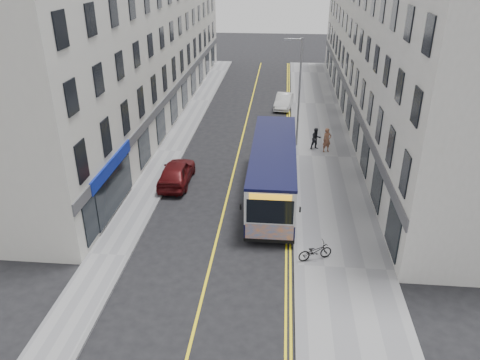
% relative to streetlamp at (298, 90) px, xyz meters
% --- Properties ---
extents(ground, '(140.00, 140.00, 0.00)m').
position_rel_streetlamp_xyz_m(ground, '(-4.17, -14.00, -4.38)').
color(ground, black).
rests_on(ground, ground).
extents(pavement_east, '(4.50, 64.00, 0.12)m').
position_rel_streetlamp_xyz_m(pavement_east, '(2.08, -2.00, -4.32)').
color(pavement_east, gray).
rests_on(pavement_east, ground).
extents(pavement_west, '(2.00, 64.00, 0.12)m').
position_rel_streetlamp_xyz_m(pavement_west, '(-9.17, -2.00, -4.32)').
color(pavement_west, gray).
rests_on(pavement_west, ground).
extents(kerb_east, '(0.18, 64.00, 0.13)m').
position_rel_streetlamp_xyz_m(kerb_east, '(-0.17, -2.00, -4.32)').
color(kerb_east, slate).
rests_on(kerb_east, ground).
extents(kerb_west, '(0.18, 64.00, 0.13)m').
position_rel_streetlamp_xyz_m(kerb_west, '(-8.17, -2.00, -4.32)').
color(kerb_west, slate).
rests_on(kerb_west, ground).
extents(road_centre_line, '(0.12, 64.00, 0.01)m').
position_rel_streetlamp_xyz_m(road_centre_line, '(-4.17, -2.00, -4.38)').
color(road_centre_line, yellow).
rests_on(road_centre_line, ground).
extents(road_dbl_yellow_inner, '(0.10, 64.00, 0.01)m').
position_rel_streetlamp_xyz_m(road_dbl_yellow_inner, '(-0.62, -2.00, -4.38)').
color(road_dbl_yellow_inner, yellow).
rests_on(road_dbl_yellow_inner, ground).
extents(road_dbl_yellow_outer, '(0.10, 64.00, 0.01)m').
position_rel_streetlamp_xyz_m(road_dbl_yellow_outer, '(-0.42, -2.00, -4.38)').
color(road_dbl_yellow_outer, yellow).
rests_on(road_dbl_yellow_outer, ground).
extents(terrace_east, '(6.00, 46.00, 13.00)m').
position_rel_streetlamp_xyz_m(terrace_east, '(7.33, 7.00, 2.12)').
color(terrace_east, silver).
rests_on(terrace_east, ground).
extents(terrace_west, '(6.00, 46.00, 13.00)m').
position_rel_streetlamp_xyz_m(terrace_west, '(-13.17, 7.00, 2.12)').
color(terrace_west, beige).
rests_on(terrace_west, ground).
extents(streetlamp, '(1.32, 0.18, 8.00)m').
position_rel_streetlamp_xyz_m(streetlamp, '(0.00, 0.00, 0.00)').
color(streetlamp, gray).
rests_on(streetlamp, ground).
extents(city_bus, '(2.59, 11.08, 3.22)m').
position_rel_streetlamp_xyz_m(city_bus, '(-1.48, -8.24, -2.62)').
color(city_bus, black).
rests_on(city_bus, ground).
extents(bicycle, '(1.78, 1.18, 0.89)m').
position_rel_streetlamp_xyz_m(bicycle, '(0.71, -14.70, -3.82)').
color(bicycle, black).
rests_on(bicycle, pavement_east).
extents(pedestrian_near, '(0.77, 0.65, 1.78)m').
position_rel_streetlamp_xyz_m(pedestrian_near, '(2.22, -1.09, -3.37)').
color(pedestrian_near, brown).
rests_on(pedestrian_near, pavement_east).
extents(pedestrian_far, '(0.95, 0.85, 1.61)m').
position_rel_streetlamp_xyz_m(pedestrian_far, '(1.47, -0.65, -3.46)').
color(pedestrian_far, black).
rests_on(pedestrian_far, pavement_east).
extents(car_white, '(1.89, 4.19, 1.33)m').
position_rel_streetlamp_xyz_m(car_white, '(-0.97, 9.79, -3.72)').
color(car_white, silver).
rests_on(car_white, ground).
extents(car_maroon, '(1.82, 4.50, 1.53)m').
position_rel_streetlamp_xyz_m(car_maroon, '(-7.57, -7.05, -3.62)').
color(car_maroon, '#4F0D0F').
rests_on(car_maroon, ground).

